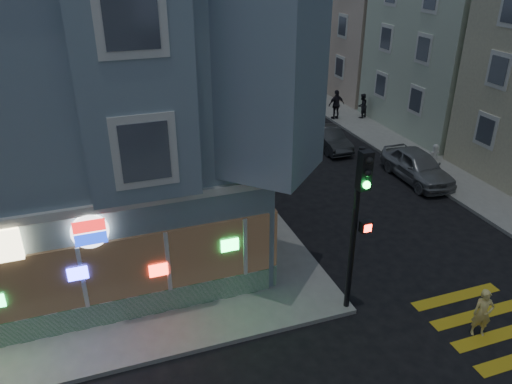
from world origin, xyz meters
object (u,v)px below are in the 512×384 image
fire_hydrant (435,151)px  street_tree_near (287,34)px  pedestrian_b (336,105)px  parked_car_c (247,79)px  pedestrian_a (362,106)px  traffic_signal (359,206)px  parked_car_a (417,166)px  parked_car_d (296,92)px  parked_car_b (329,138)px  utility_pole (318,34)px  street_tree_far (254,21)px  running_child (483,313)px

fire_hydrant → street_tree_near: bearing=92.5°
pedestrian_b → parked_car_c: 10.62m
pedestrian_a → parked_car_c: bearing=-90.9°
street_tree_near → traffic_signal: size_ratio=1.00×
pedestrian_a → traffic_signal: traffic_signal is taller
parked_car_a → parked_car_d: (0.00, 14.61, -0.08)m
traffic_signal → parked_car_b: bearing=64.5°
utility_pole → parked_car_c: size_ratio=1.93×
traffic_signal → street_tree_near: bearing=70.2°
parked_car_d → fire_hydrant: bearing=-73.8°
street_tree_near → fire_hydrant: size_ratio=6.34×
parked_car_b → parked_car_c: parked_car_c is taller
pedestrian_b → parked_car_d: 5.12m
pedestrian_b → traffic_signal: traffic_signal is taller
parked_car_a → parked_car_b: 5.61m
parked_car_a → utility_pole: bearing=86.6°
traffic_signal → parked_car_c: bearing=76.9°
street_tree_far → running_child: size_ratio=3.42×
parked_car_c → traffic_signal: traffic_signal is taller
parked_car_d → traffic_signal: size_ratio=0.91×
parked_car_d → parked_car_a: bearing=-83.8°
pedestrian_a → fire_hydrant: 7.58m
parked_car_b → parked_car_d: 9.64m
parked_car_c → parked_car_a: bearing=-86.4°
parked_car_c → parked_car_d: (2.10, -5.20, -0.01)m
street_tree_far → fire_hydrant: 26.81m
street_tree_far → parked_car_b: (-3.60, -23.02, -3.32)m
parked_car_c → utility_pole: bearing=-61.1°
utility_pole → street_tree_near: size_ratio=1.70×
utility_pole → parked_car_c: utility_pole is taller
street_tree_far → traffic_signal: bearing=-104.7°
pedestrian_b → fire_hydrant: 8.11m
utility_pole → running_child: utility_pole is taller
parked_car_a → fire_hydrant: size_ratio=5.29×
street_tree_far → parked_car_d: bearing=-96.3°
street_tree_far → fire_hydrant: (0.80, -26.59, -3.35)m
pedestrian_a → street_tree_far: bearing=-111.0°
pedestrian_b → parked_car_b: 5.14m
utility_pole → pedestrian_a: bearing=-78.7°
parked_car_c → fire_hydrant: (4.40, -18.18, -0.09)m
pedestrian_b → fire_hydrant: pedestrian_b is taller
street_tree_far → running_child: (-6.27, -37.98, -3.16)m
fire_hydrant → parked_car_a: bearing=-144.7°
street_tree_near → street_tree_far: size_ratio=1.00×
parked_car_c → street_tree_far: bearing=64.4°
parked_car_c → fire_hydrant: size_ratio=5.59×
traffic_signal → fire_hydrant: size_ratio=6.36×
utility_pole → running_child: 25.06m
parked_car_d → traffic_signal: 23.78m
running_child → parked_car_a: (4.77, 9.76, -0.02)m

